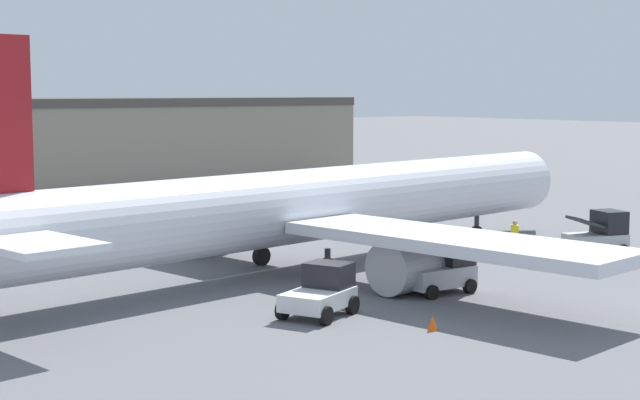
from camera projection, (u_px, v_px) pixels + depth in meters
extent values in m
plane|color=slate|center=(320.00, 266.00, 47.30)|extent=(400.00, 400.00, 0.00)
cylinder|color=silver|center=(320.00, 204.00, 46.96)|extent=(35.69, 7.70, 3.46)
cone|color=silver|center=(538.00, 178.00, 60.47)|extent=(3.16, 3.70, 3.39)
cube|color=silver|center=(173.00, 203.00, 52.30)|extent=(6.07, 15.57, 0.50)
cube|color=silver|center=(453.00, 241.00, 39.26)|extent=(6.07, 15.57, 0.50)
cylinder|color=#ADADB2|center=(200.00, 231.00, 50.85)|extent=(3.29, 2.61, 2.26)
cylinder|color=#ADADB2|center=(409.00, 265.00, 40.99)|extent=(3.29, 2.61, 2.26)
cube|color=silver|center=(37.00, 245.00, 32.22)|extent=(3.59, 4.50, 0.24)
cylinder|color=#38383D|center=(477.00, 227.00, 56.25)|extent=(0.28, 0.28, 1.33)
cylinder|color=black|center=(477.00, 232.00, 56.29)|extent=(0.74, 0.43, 0.70)
cylinder|color=#38383D|center=(328.00, 263.00, 44.40)|extent=(0.28, 0.28, 1.33)
cylinder|color=black|center=(328.00, 268.00, 44.43)|extent=(0.94, 0.46, 0.90)
cylinder|color=#38383D|center=(261.00, 252.00, 47.55)|extent=(0.28, 0.28, 1.33)
cylinder|color=black|center=(261.00, 256.00, 47.58)|extent=(0.94, 0.46, 0.90)
cylinder|color=#1E2338|center=(514.00, 247.00, 50.50)|extent=(0.29, 0.29, 0.87)
cylinder|color=yellow|center=(515.00, 232.00, 50.41)|extent=(0.40, 0.40, 0.69)
sphere|color=tan|center=(515.00, 223.00, 50.36)|extent=(0.25, 0.25, 0.25)
cube|color=#B2B2B7|center=(437.00, 276.00, 41.06)|extent=(3.15, 1.83, 0.82)
cube|color=black|center=(453.00, 251.00, 41.44)|extent=(1.43, 1.57, 1.18)
cylinder|color=black|center=(470.00, 286.00, 41.04)|extent=(0.62, 0.31, 0.60)
cylinder|color=black|center=(443.00, 280.00, 42.39)|extent=(0.62, 0.31, 0.60)
cylinder|color=black|center=(431.00, 292.00, 39.81)|extent=(0.62, 0.31, 0.60)
cylinder|color=black|center=(405.00, 285.00, 41.17)|extent=(0.62, 0.31, 0.60)
cube|color=#B2B2B7|center=(595.00, 242.00, 50.03)|extent=(3.32, 2.65, 0.82)
cube|color=black|center=(609.00, 222.00, 50.18)|extent=(1.73, 1.95, 1.17)
cube|color=#333333|center=(587.00, 223.00, 49.75)|extent=(2.12, 1.78, 0.71)
cylinder|color=black|center=(622.00, 251.00, 49.56)|extent=(0.76, 0.50, 0.71)
cylinder|color=black|center=(601.00, 246.00, 51.25)|extent=(0.76, 0.50, 0.71)
cylinder|color=black|center=(588.00, 254.00, 48.90)|extent=(0.76, 0.50, 0.71)
cylinder|color=black|center=(568.00, 248.00, 50.59)|extent=(0.76, 0.50, 0.71)
cube|color=silver|center=(318.00, 299.00, 36.72)|extent=(3.43, 2.81, 0.65)
cube|color=black|center=(329.00, 275.00, 37.35)|extent=(1.83, 2.02, 0.93)
cylinder|color=black|center=(352.00, 305.00, 37.20)|extent=(0.75, 0.52, 0.70)
cylinder|color=black|center=(311.00, 300.00, 38.10)|extent=(0.75, 0.52, 0.70)
cylinder|color=black|center=(326.00, 316.00, 35.41)|extent=(0.75, 0.52, 0.70)
cylinder|color=black|center=(283.00, 310.00, 36.31)|extent=(0.75, 0.52, 0.70)
cone|color=#EF590F|center=(433.00, 323.00, 34.65)|extent=(0.36, 0.36, 0.55)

